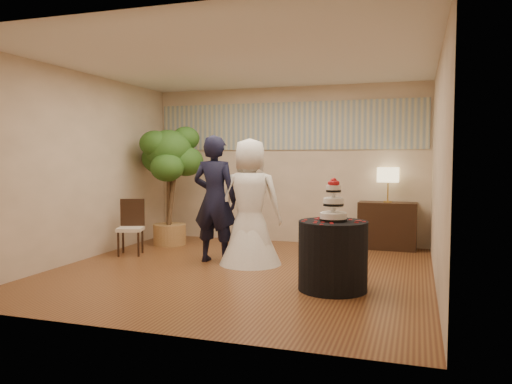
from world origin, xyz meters
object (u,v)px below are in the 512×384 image
(ficus_tree, at_px, (169,185))
(cake_table, at_px, (333,256))
(table_lamp, at_px, (388,185))
(side_chair, at_px, (130,227))
(bride, at_px, (250,202))
(console, at_px, (387,226))
(groom, at_px, (215,199))
(wedding_cake, at_px, (333,200))

(ficus_tree, bearing_deg, cake_table, -33.23)
(table_lamp, xyz_separation_m, side_chair, (-3.83, -1.78, -0.64))
(table_lamp, bearing_deg, bride, -134.70)
(console, bearing_deg, bride, -133.70)
(ficus_tree, bearing_deg, side_chair, -98.74)
(ficus_tree, distance_m, side_chair, 1.20)
(groom, xyz_separation_m, console, (2.35, 1.86, -0.53))
(groom, xyz_separation_m, bride, (0.54, 0.03, -0.03))
(wedding_cake, xyz_separation_m, table_lamp, (0.45, 2.88, 0.02))
(table_lamp, distance_m, ficus_tree, 3.75)
(groom, relative_size, bride, 1.03)
(groom, height_order, console, groom)
(cake_table, bearing_deg, table_lamp, 81.13)
(bride, relative_size, wedding_cake, 3.62)
(side_chair, bearing_deg, cake_table, -37.60)
(wedding_cake, distance_m, table_lamp, 2.91)
(cake_table, height_order, side_chair, side_chair)
(table_lamp, xyz_separation_m, ficus_tree, (-3.67, -0.77, -0.02))
(groom, bearing_deg, bride, -174.42)
(groom, bearing_deg, table_lamp, -139.04)
(ficus_tree, bearing_deg, table_lamp, 11.79)
(wedding_cake, xyz_separation_m, console, (0.45, 2.88, -0.66))
(console, xyz_separation_m, table_lamp, (0.00, 0.00, 0.68))
(cake_table, height_order, wedding_cake, wedding_cake)
(bride, xyz_separation_m, wedding_cake, (1.36, -1.05, 0.15))
(bride, xyz_separation_m, console, (1.81, 1.83, -0.51))
(console, xyz_separation_m, ficus_tree, (-3.67, -0.77, 0.67))
(groom, relative_size, side_chair, 2.13)
(cake_table, bearing_deg, groom, 151.79)
(table_lamp, height_order, ficus_tree, ficus_tree)
(groom, distance_m, wedding_cake, 2.16)
(groom, height_order, wedding_cake, groom)
(bride, relative_size, ficus_tree, 0.85)
(groom, bearing_deg, cake_table, 154.40)
(groom, distance_m, console, 3.04)
(side_chair, bearing_deg, table_lamp, 5.36)
(bride, xyz_separation_m, ficus_tree, (-1.86, 1.06, 0.16))
(cake_table, distance_m, table_lamp, 2.99)
(cake_table, height_order, table_lamp, table_lamp)
(groom, height_order, bride, groom)
(groom, height_order, table_lamp, groom)
(groom, distance_m, cake_table, 2.22)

